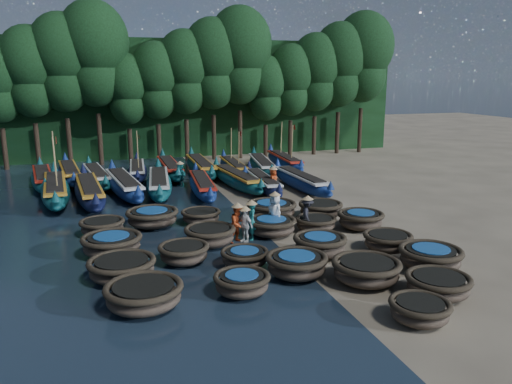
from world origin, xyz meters
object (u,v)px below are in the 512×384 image
object	(u,v)px
coracle_22	(201,216)
coracle_23	(272,209)
coracle_21	(152,217)
fisherman_6	(273,180)
long_boat_17	(284,161)
long_boat_12	(137,171)
long_boat_13	(170,168)
long_boat_3	(124,185)
coracle_8	(366,270)
long_boat_15	(233,167)
long_boat_6	(236,179)
long_boat_9	(43,179)
coracle_5	(144,295)
long_boat_16	(262,165)
long_boat_2	(89,191)
fisherman_3	(307,214)
coracle_11	(184,253)
fisherman_2	(238,223)
fisherman_0	(275,211)
long_boat_10	(70,173)
coracle_16	(210,235)
long_boat_14	(201,167)
coracle_7	(297,264)
coracle_6	(242,283)
coracle_17	(271,226)
coracle_19	(361,219)
coracle_3	(420,310)
coracle_13	(320,244)
long_boat_7	(263,182)
fisherman_1	(252,219)
coracle_24	(321,209)
coracle_18	(316,223)
long_boat_4	(159,183)
coracle_20	(102,226)
coracle_4	(438,285)
fisherman_4	(245,223)
fisherman_5	(180,174)
long_boat_11	(97,176)
coracle_14	(388,241)
long_boat_1	(55,190)
coracle_12	(245,257)

from	to	relation	value
coracle_22	coracle_23	xyz separation A→B (m)	(3.53, -0.16, 0.10)
coracle_21	fisherman_6	size ratio (longest dim) A/B	1.50
long_boat_17	long_boat_12	bearing A→B (deg)	-174.94
long_boat_13	long_boat_3	bearing A→B (deg)	-124.94
coracle_8	long_boat_15	distance (m)	20.28
long_boat_6	long_boat_9	distance (m)	12.37
coracle_5	long_boat_16	distance (m)	22.27
long_boat_2	coracle_5	bearing A→B (deg)	-88.43
coracle_21	fisherman_3	xyz separation A→B (m)	(6.65, -2.88, 0.36)
coracle_11	fisherman_2	distance (m)	3.18
coracle_23	fisherman_0	world-z (taller)	fisherman_0
long_boat_10	fisherman_3	xyz separation A→B (m)	(10.85, -15.15, 0.29)
coracle_8	coracle_16	distance (m)	6.86
long_boat_14	coracle_7	bearing A→B (deg)	-90.33
coracle_6	coracle_16	distance (m)	4.98
long_boat_3	long_boat_13	xyz separation A→B (m)	(3.39, 4.85, -0.03)
coracle_17	coracle_19	distance (m)	4.26
coracle_3	long_boat_16	bearing A→B (deg)	83.17
coracle_13	long_boat_7	size ratio (longest dim) A/B	0.29
fisherman_1	fisherman_6	distance (m)	8.74
long_boat_17	fisherman_6	distance (m)	8.62
coracle_3	long_boat_7	bearing A→B (deg)	86.70
coracle_24	long_boat_2	bearing A→B (deg)	147.92
long_boat_10	fisherman_1	bearing A→B (deg)	-69.08
coracle_18	coracle_21	world-z (taller)	coracle_21
long_boat_4	long_boat_14	bearing A→B (deg)	60.32
coracle_20	coracle_18	bearing A→B (deg)	-13.47
coracle_4	fisherman_4	size ratio (longest dim) A/B	1.30
long_boat_2	fisherman_0	world-z (taller)	fisherman_0
fisherman_5	coracle_19	bearing A→B (deg)	5.36
fisherman_2	long_boat_6	bearing A→B (deg)	48.13
coracle_24	long_boat_11	size ratio (longest dim) A/B	0.32
coracle_21	coracle_23	size ratio (longest dim) A/B	1.01
coracle_7	long_boat_9	size ratio (longest dim) A/B	0.33
coracle_5	long_boat_9	distance (m)	19.98
coracle_14	long_boat_10	xyz separation A→B (m)	(-12.94, 18.52, 0.12)
coracle_6	coracle_20	size ratio (longest dim) A/B	0.83
coracle_24	long_boat_1	bearing A→B (deg)	148.42
coracle_19	long_boat_7	bearing A→B (deg)	101.49
coracle_11	fisherman_5	distance (m)	13.68
long_boat_6	fisherman_6	size ratio (longest dim) A/B	4.63
coracle_17	fisherman_0	world-z (taller)	fisherman_0
coracle_3	coracle_5	world-z (taller)	coracle_5
coracle_5	coracle_17	world-z (taller)	coracle_5
coracle_12	long_boat_6	bearing A→B (deg)	76.10
coracle_24	fisherman_5	world-z (taller)	fisherman_5
long_boat_10	fisherman_6	distance (m)	14.09
coracle_22	coracle_11	bearing A→B (deg)	-108.35
coracle_6	long_boat_10	bearing A→B (deg)	106.56
long_boat_13	fisherman_1	xyz separation A→B (m)	(1.44, -15.19, 0.37)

